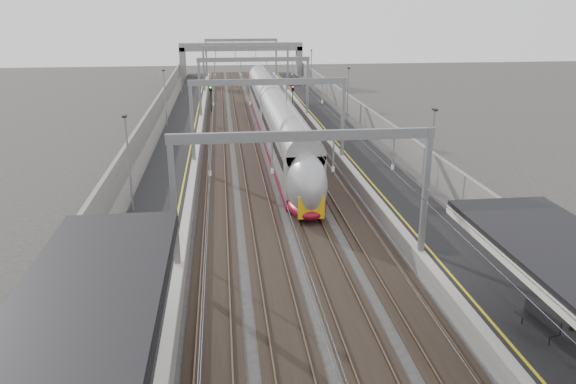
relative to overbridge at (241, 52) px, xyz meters
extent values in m
cube|color=black|center=(-8.00, -55.00, -4.81)|extent=(4.00, 120.00, 1.00)
cube|color=black|center=(8.00, -55.00, -4.81)|extent=(4.00, 120.00, 1.00)
cube|color=black|center=(-4.50, -55.00, -5.27)|extent=(2.40, 140.00, 0.08)
cube|color=brown|center=(-5.22, -55.00, -5.18)|extent=(0.07, 140.00, 0.14)
cube|color=brown|center=(-3.78, -55.00, -5.18)|extent=(0.07, 140.00, 0.14)
cube|color=black|center=(-1.50, -55.00, -5.27)|extent=(2.40, 140.00, 0.08)
cube|color=brown|center=(-2.22, -55.00, -5.18)|extent=(0.07, 140.00, 0.14)
cube|color=brown|center=(-0.78, -55.00, -5.18)|extent=(0.07, 140.00, 0.14)
cube|color=black|center=(1.50, -55.00, -5.27)|extent=(2.40, 140.00, 0.08)
cube|color=brown|center=(0.78, -55.00, -5.18)|extent=(0.07, 140.00, 0.14)
cube|color=brown|center=(2.22, -55.00, -5.18)|extent=(0.07, 140.00, 0.14)
cube|color=black|center=(4.50, -55.00, -5.27)|extent=(2.40, 140.00, 0.08)
cube|color=brown|center=(3.78, -55.00, -5.18)|extent=(0.07, 140.00, 0.14)
cube|color=brown|center=(5.22, -55.00, -5.18)|extent=(0.07, 140.00, 0.14)
cube|color=gray|center=(-6.30, -78.00, -1.01)|extent=(0.28, 0.28, 6.60)
cube|color=gray|center=(6.30, -78.00, -1.01)|extent=(0.28, 0.28, 6.60)
cube|color=gray|center=(0.00, -78.00, 2.04)|extent=(13.00, 0.25, 0.50)
cube|color=gray|center=(-6.30, -58.00, -1.01)|extent=(0.28, 0.28, 6.60)
cube|color=gray|center=(6.30, -58.00, -1.01)|extent=(0.28, 0.28, 6.60)
cube|color=gray|center=(0.00, -58.00, 2.04)|extent=(13.00, 0.25, 0.50)
cube|color=gray|center=(-6.30, -38.00, -1.01)|extent=(0.28, 0.28, 6.60)
cube|color=gray|center=(6.30, -38.00, -1.01)|extent=(0.28, 0.28, 6.60)
cube|color=gray|center=(0.00, -38.00, 2.04)|extent=(13.00, 0.25, 0.50)
cube|color=gray|center=(-6.30, -18.00, -1.01)|extent=(0.28, 0.28, 6.60)
cube|color=gray|center=(6.30, -18.00, -1.01)|extent=(0.28, 0.28, 6.60)
cube|color=gray|center=(0.00, -18.00, 2.04)|extent=(13.00, 0.25, 0.50)
cube|color=gray|center=(-6.30, 0.00, -1.01)|extent=(0.28, 0.28, 6.60)
cube|color=gray|center=(6.30, 0.00, -1.01)|extent=(0.28, 0.28, 6.60)
cube|color=gray|center=(0.00, 0.00, 2.04)|extent=(13.00, 0.25, 0.50)
cylinder|color=#262628|center=(-4.50, -50.00, 0.19)|extent=(0.03, 140.00, 0.03)
cylinder|color=#262628|center=(-1.50, -50.00, 0.19)|extent=(0.03, 140.00, 0.03)
cylinder|color=#262628|center=(1.50, -50.00, 0.19)|extent=(0.03, 140.00, 0.03)
cylinder|color=#262628|center=(4.50, -50.00, 0.19)|extent=(0.03, 140.00, 0.03)
cylinder|color=black|center=(-9.70, -86.00, -2.31)|extent=(0.20, 0.20, 4.00)
cube|color=slate|center=(0.00, 0.00, 0.89)|extent=(22.00, 2.20, 1.40)
cube|color=slate|center=(-10.50, 0.00, -2.21)|extent=(1.00, 2.20, 6.20)
cube|color=slate|center=(10.50, 0.00, -2.21)|extent=(1.00, 2.20, 6.20)
cube|color=slate|center=(-11.20, -55.00, -3.71)|extent=(0.30, 120.00, 3.20)
cube|color=slate|center=(11.20, -55.00, -3.71)|extent=(0.30, 120.00, 3.20)
cube|color=maroon|center=(1.50, -57.88, -4.72)|extent=(2.66, 22.68, 0.79)
cube|color=#939397|center=(1.50, -57.88, -2.84)|extent=(2.66, 22.68, 2.96)
cube|color=black|center=(1.50, -65.82, -5.03)|extent=(1.97, 2.37, 0.49)
cube|color=maroon|center=(1.50, -34.80, -4.72)|extent=(2.66, 22.68, 0.79)
cube|color=#939397|center=(1.50, -34.80, -2.84)|extent=(2.66, 22.68, 2.96)
cube|color=black|center=(1.50, -42.74, -5.03)|extent=(1.97, 2.37, 0.49)
ellipsoid|color=#939397|center=(1.50, -69.41, -3.14)|extent=(2.66, 5.13, 4.14)
cube|color=#EAAE0C|center=(1.50, -71.53, -4.03)|extent=(1.68, 0.12, 1.48)
cube|color=black|center=(1.50, -71.09, -2.55)|extent=(1.58, 0.57, 0.93)
cube|color=black|center=(8.10, -86.12, -3.81)|extent=(0.83, 2.04, 0.07)
cube|color=black|center=(8.33, -86.08, -3.56)|extent=(0.40, 1.96, 0.55)
cylinder|color=black|center=(8.23, -86.88, -4.08)|extent=(0.06, 0.06, 0.46)
cylinder|color=black|center=(7.96, -85.36, -4.08)|extent=(0.06, 0.06, 0.46)
cylinder|color=black|center=(-5.20, -30.61, -3.81)|extent=(0.12, 0.12, 3.00)
cube|color=black|center=(-5.20, -30.61, -2.21)|extent=(0.32, 0.22, 0.75)
sphere|color=#0CE526|center=(-5.20, -30.74, -2.06)|extent=(0.16, 0.16, 0.16)
cylinder|color=black|center=(3.20, -34.89, -3.81)|extent=(0.12, 0.12, 3.00)
cube|color=black|center=(3.20, -34.89, -2.21)|extent=(0.32, 0.22, 0.75)
sphere|color=red|center=(3.20, -35.02, -2.06)|extent=(0.16, 0.16, 0.16)
cylinder|color=black|center=(5.40, -31.29, -3.81)|extent=(0.12, 0.12, 3.00)
cube|color=black|center=(5.40, -31.29, -2.21)|extent=(0.32, 0.22, 0.75)
sphere|color=red|center=(5.40, -31.42, -2.06)|extent=(0.16, 0.16, 0.16)
camera|label=1|loc=(-3.81, -104.02, 7.98)|focal=35.00mm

